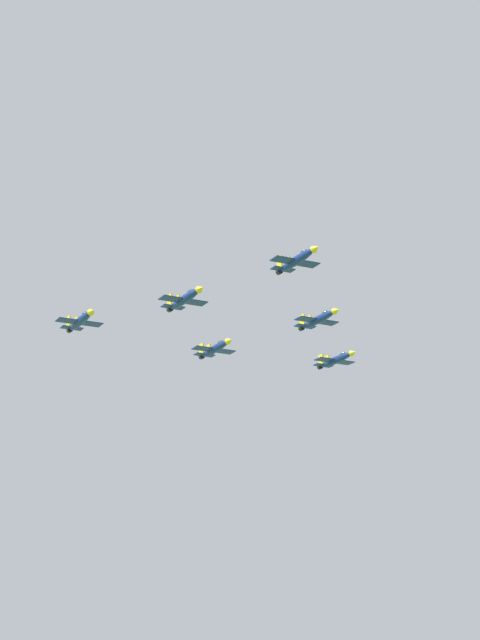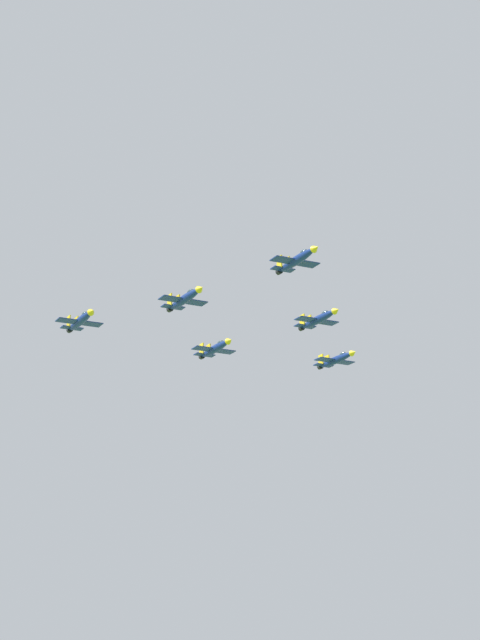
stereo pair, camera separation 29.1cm
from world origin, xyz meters
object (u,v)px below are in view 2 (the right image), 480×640
jet_right_wingman (185,299)px  jet_left_outer (336,360)px  jet_lead (297,260)px  jet_left_wingman (318,319)px  jet_right_outer (80,321)px  jet_slot_rear (215,349)px

jet_right_wingman → jet_left_outer: jet_right_wingman is taller
jet_lead → jet_left_wingman: (24.87, -6.13, -5.13)m
jet_lead → jet_left_outer: size_ratio=1.04×
jet_right_outer → jet_lead: bearing=41.0°
jet_lead → jet_slot_rear: bearing=-179.4°
jet_lead → jet_left_wingman: 26.12m
jet_right_outer → jet_slot_rear: 33.25m
jet_left_wingman → jet_left_outer: (24.87, -6.13, -2.73)m
jet_left_outer → jet_right_outer: (-29.62, 59.37, 0.85)m
jet_lead → jet_right_outer: size_ratio=1.01×
jet_left_wingman → jet_right_wingman: bearing=-90.5°
jet_right_wingman → jet_right_outer: jet_right_wingman is taller
jet_right_wingman → jet_right_outer: bearing=-140.1°
jet_left_wingman → jet_left_outer: bearing=139.1°
jet_left_wingman → jet_slot_rear: jet_left_wingman is taller
jet_lead → jet_slot_rear: 40.10m
jet_lead → jet_right_wingman: (10.06, 23.55, -5.20)m
jet_left_outer → jet_slot_rear: bearing=-91.1°
jet_left_wingman → jet_left_outer: jet_left_wingman is taller
jet_right_wingman → jet_slot_rear: 25.92m
jet_left_outer → jet_slot_rear: (-14.81, 29.68, -1.36)m
jet_left_wingman → jet_right_outer: 53.48m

